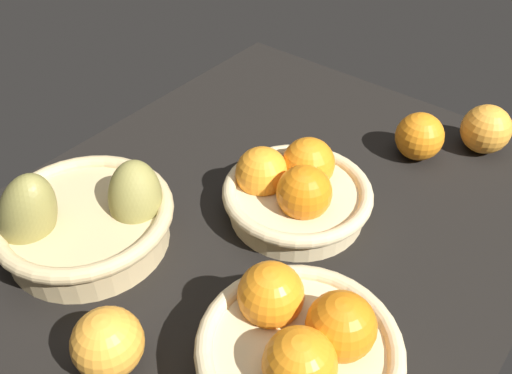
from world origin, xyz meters
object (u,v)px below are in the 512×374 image
Objects in this scene: basket_center at (295,190)px; loose_orange_back_gap at (486,129)px; basket_far_right at (300,350)px; loose_orange_front_gap at (108,343)px; basket_near_right_pears at (84,219)px; loose_orange_side_gap at (419,136)px.

basket_center is 35.72cm from loose_orange_back_gap.
loose_orange_back_gap is at bearing -179.89° from basket_far_right.
basket_far_right reaches higher than loose_orange_front_gap.
basket_near_right_pears is (22.94, -18.60, 0.44)cm from basket_center.
basket_far_right is at bearing 36.28° from basket_center.
basket_center is at bearing -26.32° from loose_orange_back_gap.
loose_orange_front_gap is at bearing -55.58° from basket_far_right.
basket_near_right_pears reaches higher than basket_far_right.
loose_orange_front_gap is (33.50, -1.25, 0.09)cm from basket_center.
basket_far_right reaches higher than loose_orange_side_gap.
loose_orange_side_gap is at bearing -42.34° from loose_orange_back_gap.
loose_orange_back_gap is 1.04× the size of loose_orange_side_gap.
basket_far_right is 45.92cm from loose_orange_side_gap.
basket_center is at bearing -143.72° from basket_far_right.
loose_orange_back_gap is at bearing 137.66° from loose_orange_side_gap.
loose_orange_side_gap is (-46.45, 26.69, -0.45)cm from basket_near_right_pears.
basket_near_right_pears reaches higher than loose_orange_side_gap.
loose_orange_back_gap is at bearing 165.39° from loose_orange_front_gap.
basket_center is 0.98× the size of basket_far_right.
basket_far_right is 2.81× the size of loose_orange_side_gap.
basket_far_right is 34.57cm from basket_near_right_pears.
basket_far_right is (21.72, 15.94, 1.01)cm from basket_center.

